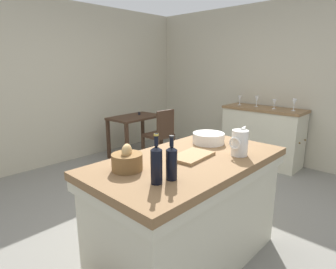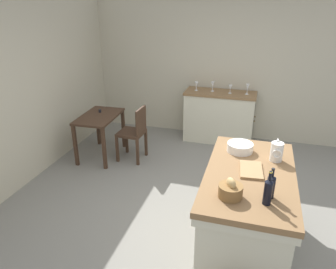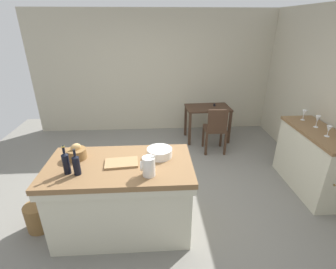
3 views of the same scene
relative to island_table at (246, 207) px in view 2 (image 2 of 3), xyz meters
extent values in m
plane|color=slate|center=(0.46, 0.57, -0.49)|extent=(6.76, 6.76, 0.00)
cube|color=#B2AA93|center=(0.46, 3.17, 0.81)|extent=(5.32, 0.12, 2.60)
cube|color=#B2AA93|center=(3.06, 0.57, 0.81)|extent=(0.12, 5.20, 2.60)
cube|color=brown|center=(0.00, 0.00, 0.39)|extent=(1.61, 0.87, 0.06)
cube|color=beige|center=(0.00, 0.00, 0.32)|extent=(1.59, 0.85, 0.08)
cube|color=beige|center=(0.00, 0.00, -0.07)|extent=(1.53, 0.79, 0.85)
cube|color=brown|center=(2.72, 0.66, 0.43)|extent=(0.52, 1.27, 0.04)
cube|color=beige|center=(2.72, 0.66, -0.04)|extent=(0.49, 1.24, 0.89)
sphere|color=brown|center=(2.60, 0.03, 0.00)|extent=(0.03, 0.03, 0.03)
sphere|color=brown|center=(2.83, 0.03, 0.00)|extent=(0.03, 0.03, 0.03)
cube|color=#3D281C|center=(1.52, 2.48, 0.22)|extent=(0.92, 0.60, 0.04)
cube|color=#3D281C|center=(1.11, 2.21, -0.14)|extent=(0.05, 0.05, 0.69)
cube|color=#3D281C|center=(1.94, 2.25, -0.14)|extent=(0.05, 0.05, 0.69)
cube|color=#3D281C|center=(1.09, 2.70, -0.14)|extent=(0.05, 0.05, 0.69)
cube|color=#3D281C|center=(1.92, 2.74, -0.14)|extent=(0.05, 0.05, 0.69)
cylinder|color=black|center=(1.66, 2.53, 0.26)|extent=(0.04, 0.04, 0.05)
cube|color=#3D281C|center=(1.55, 1.94, -0.02)|extent=(0.41, 0.41, 0.04)
cube|color=#3D281C|center=(1.55, 1.76, 0.21)|extent=(0.36, 0.04, 0.42)
cube|color=#3D281C|center=(1.74, 2.11, -0.27)|extent=(0.04, 0.04, 0.45)
cube|color=#3D281C|center=(1.38, 2.12, -0.27)|extent=(0.04, 0.04, 0.45)
cube|color=#3D281C|center=(1.73, 1.75, -0.27)|extent=(0.04, 0.04, 0.45)
cube|color=#3D281C|center=(1.37, 1.76, -0.27)|extent=(0.04, 0.04, 0.45)
cylinder|color=silver|center=(0.33, -0.24, 0.52)|extent=(0.13, 0.13, 0.20)
cone|color=silver|center=(0.39, -0.24, 0.63)|extent=(0.07, 0.04, 0.06)
torus|color=silver|center=(0.26, -0.24, 0.53)|extent=(0.02, 0.10, 0.10)
cylinder|color=silver|center=(0.45, 0.14, 0.47)|extent=(0.29, 0.29, 0.10)
cylinder|color=brown|center=(-0.49, 0.15, 0.48)|extent=(0.21, 0.21, 0.12)
ellipsoid|color=tan|center=(-0.49, 0.15, 0.56)|extent=(0.13, 0.12, 0.10)
cube|color=#99754C|center=(0.03, 0.00, 0.43)|extent=(0.37, 0.25, 0.02)
cylinder|color=black|center=(-0.40, -0.18, 0.52)|extent=(0.07, 0.07, 0.19)
cone|color=black|center=(-0.40, -0.18, 0.63)|extent=(0.07, 0.07, 0.02)
cylinder|color=black|center=(-0.40, -0.18, 0.67)|extent=(0.03, 0.03, 0.07)
cylinder|color=black|center=(-0.40, -0.18, 0.70)|extent=(0.03, 0.03, 0.01)
cylinder|color=black|center=(-0.50, -0.15, 0.53)|extent=(0.07, 0.07, 0.21)
cone|color=black|center=(-0.50, -0.15, 0.64)|extent=(0.07, 0.07, 0.02)
cylinder|color=black|center=(-0.50, -0.15, 0.69)|extent=(0.03, 0.03, 0.07)
cylinder|color=#B29933|center=(-0.50, -0.15, 0.73)|extent=(0.03, 0.03, 0.01)
cylinder|color=white|center=(2.71, 0.20, 0.45)|extent=(0.06, 0.06, 0.00)
cylinder|color=white|center=(2.71, 0.20, 0.49)|extent=(0.01, 0.01, 0.07)
cone|color=white|center=(2.71, 0.20, 0.58)|extent=(0.07, 0.07, 0.10)
cylinder|color=white|center=(2.69, 0.50, 0.45)|extent=(0.06, 0.06, 0.00)
cylinder|color=white|center=(2.69, 0.50, 0.48)|extent=(0.01, 0.01, 0.06)
cone|color=white|center=(2.69, 0.50, 0.55)|extent=(0.07, 0.07, 0.09)
cylinder|color=white|center=(2.74, 0.82, 0.45)|extent=(0.06, 0.06, 0.00)
cylinder|color=white|center=(2.74, 0.82, 0.49)|extent=(0.01, 0.01, 0.07)
cone|color=white|center=(2.74, 0.82, 0.57)|extent=(0.07, 0.07, 0.10)
cylinder|color=white|center=(2.71, 1.11, 0.45)|extent=(0.06, 0.06, 0.00)
cylinder|color=white|center=(2.71, 1.11, 0.48)|extent=(0.01, 0.01, 0.06)
cone|color=white|center=(2.71, 1.11, 0.56)|extent=(0.07, 0.07, 0.09)
camera|label=1|loc=(-1.60, -1.30, 1.12)|focal=29.89mm
camera|label=2|loc=(-2.88, 0.01, 2.03)|focal=34.18mm
camera|label=3|loc=(0.39, -2.38, 1.83)|focal=26.56mm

